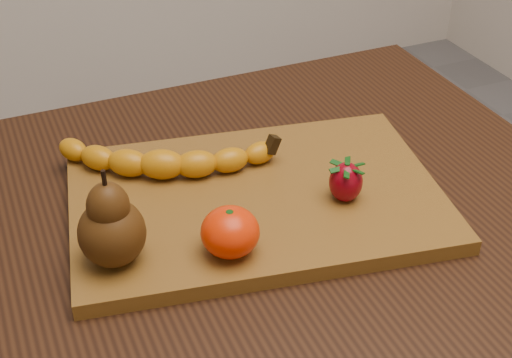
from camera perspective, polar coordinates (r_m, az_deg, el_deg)
name	(u,v)px	position (r m, az deg, el deg)	size (l,w,h in m)	color
table	(204,281)	(0.93, -4.17, -8.11)	(1.00, 0.70, 0.76)	black
cutting_board	(256,199)	(0.88, 0.00, -1.61)	(0.45, 0.30, 0.02)	brown
banana	(162,164)	(0.90, -7.55, 1.17)	(0.24, 0.06, 0.04)	#C87D09
pear	(110,218)	(0.76, -11.62, -3.04)	(0.07, 0.07, 0.11)	#45260B
mandarin	(230,232)	(0.77, -2.08, -4.26)	(0.06, 0.06, 0.05)	#F02B02
strawberry	(346,181)	(0.86, 7.21, -0.13)	(0.04, 0.04, 0.05)	maroon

